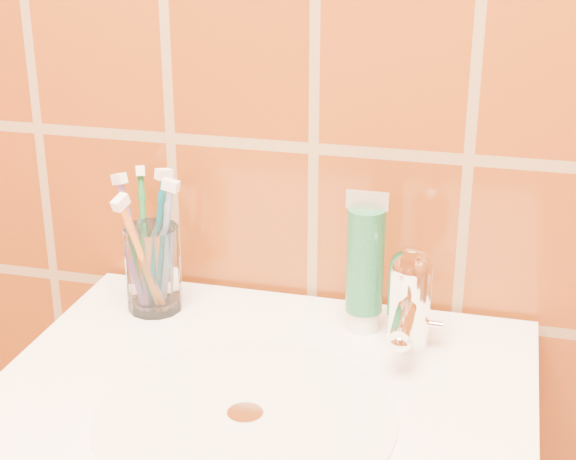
# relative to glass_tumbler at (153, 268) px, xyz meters

# --- Properties ---
(glass_tumbler) EXTENTS (0.09, 0.09, 0.11)m
(glass_tumbler) POSITION_rel_glass_tumbler_xyz_m (0.00, 0.00, 0.00)
(glass_tumbler) COLOR white
(glass_tumbler) RESTS_ON pedestal_sink
(toothpaste_tube) EXTENTS (0.05, 0.04, 0.17)m
(toothpaste_tube) POSITION_rel_glass_tumbler_xyz_m (0.26, 0.01, 0.03)
(toothpaste_tube) COLOR white
(toothpaste_tube) RESTS_ON pedestal_sink
(faucet) EXTENTS (0.05, 0.11, 0.12)m
(faucet) POSITION_rel_glass_tumbler_xyz_m (0.31, -0.02, 0.01)
(faucet) COLOR white
(faucet) RESTS_ON pedestal_sink
(toothbrush_0) EXTENTS (0.10, 0.15, 0.19)m
(toothbrush_0) POSITION_rel_glass_tumbler_xyz_m (-0.02, 0.03, 0.03)
(toothbrush_0) COLOR #1C692F
(toothbrush_0) RESTS_ON glass_tumbler
(toothbrush_1) EXTENTS (0.12, 0.10, 0.18)m
(toothbrush_1) POSITION_rel_glass_tumbler_xyz_m (-0.02, 0.00, 0.03)
(toothbrush_1) COLOR #6C4492
(toothbrush_1) RESTS_ON glass_tumbler
(toothbrush_2) EXTENTS (0.08, 0.09, 0.18)m
(toothbrush_2) POSITION_rel_glass_tumbler_xyz_m (0.00, 0.02, 0.03)
(toothbrush_2) COLOR #0D5E71
(toothbrush_2) RESTS_ON glass_tumbler
(toothbrush_3) EXTENTS (0.06, 0.05, 0.18)m
(toothbrush_3) POSITION_rel_glass_tumbler_xyz_m (0.01, 0.01, 0.03)
(toothbrush_3) COLOR #6885B9
(toothbrush_3) RESTS_ON glass_tumbler
(toothbrush_4) EXTENTS (0.08, 0.14, 0.19)m
(toothbrush_4) POSITION_rel_glass_tumbler_xyz_m (-0.00, -0.03, 0.03)
(toothbrush_4) COLOR orange
(toothbrush_4) RESTS_ON glass_tumbler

